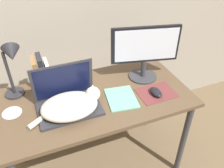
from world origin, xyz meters
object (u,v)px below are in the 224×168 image
object	(u,v)px
laptop	(67,100)
cd_disc	(12,113)
computer_mouse	(156,92)
notepad	(121,98)
webcam	(76,74)
cat	(71,105)
external_monitor	(145,50)
book_row	(41,73)
desk_lamp	(12,63)

from	to	relation	value
laptop	cd_disc	bearing A→B (deg)	168.54
laptop	cd_disc	world-z (taller)	laptop
computer_mouse	cd_disc	bearing A→B (deg)	169.45
computer_mouse	notepad	distance (m)	0.24
laptop	notepad	bearing A→B (deg)	-9.04
computer_mouse	webcam	bearing A→B (deg)	139.93
computer_mouse	notepad	bearing A→B (deg)	168.56
computer_mouse	webcam	xyz separation A→B (m)	(-0.46, 0.38, 0.02)
cat	cd_disc	size ratio (longest dim) A/B	3.93
cat	webcam	world-z (taller)	cat
external_monitor	cd_disc	xyz separation A→B (m)	(-0.94, -0.05, -0.22)
webcam	book_row	bearing A→B (deg)	-179.51
external_monitor	desk_lamp	world-z (taller)	external_monitor
cat	notepad	bearing A→B (deg)	1.16
book_row	cd_disc	size ratio (longest dim) A/B	2.04
cat	desk_lamp	xyz separation A→B (m)	(-0.28, 0.29, 0.20)
book_row	laptop	bearing A→B (deg)	-68.28
desk_lamp	cd_disc	xyz separation A→B (m)	(-0.07, -0.16, -0.26)
cd_disc	computer_mouse	bearing A→B (deg)	-10.55
book_row	notepad	distance (m)	0.58
computer_mouse	desk_lamp	bearing A→B (deg)	158.71
cat	book_row	distance (m)	0.37
webcam	desk_lamp	bearing A→B (deg)	-172.95
webcam	cd_disc	world-z (taller)	webcam
external_monitor	computer_mouse	world-z (taller)	external_monitor
external_monitor	webcam	distance (m)	0.53
webcam	notepad	bearing A→B (deg)	-56.79
cat	book_row	world-z (taller)	book_row
laptop	computer_mouse	size ratio (longest dim) A/B	3.41
webcam	cd_disc	distance (m)	0.52
laptop	desk_lamp	xyz separation A→B (m)	(-0.27, 0.23, 0.21)
laptop	cd_disc	distance (m)	0.35
notepad	cd_disc	size ratio (longest dim) A/B	2.21
external_monitor	cat	bearing A→B (deg)	-162.75
webcam	cd_disc	xyz separation A→B (m)	(-0.47, -0.21, -0.04)
external_monitor	notepad	size ratio (longest dim) A/B	1.79
notepad	book_row	bearing A→B (deg)	143.98
cat	computer_mouse	distance (m)	0.58
cat	external_monitor	size ratio (longest dim) A/B	0.99
cat	external_monitor	xyz separation A→B (m)	(0.59, 0.18, 0.17)
book_row	webcam	distance (m)	0.25
desk_lamp	notepad	bearing A→B (deg)	-24.75
cd_disc	laptop	bearing A→B (deg)	-11.46
notepad	cd_disc	bearing A→B (deg)	169.76
laptop	desk_lamp	distance (m)	0.41
cd_disc	desk_lamp	bearing A→B (deg)	67.22
computer_mouse	webcam	distance (m)	0.60
cd_disc	notepad	bearing A→B (deg)	-10.24
desk_lamp	notepad	size ratio (longest dim) A/B	1.48
webcam	laptop	bearing A→B (deg)	-114.59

